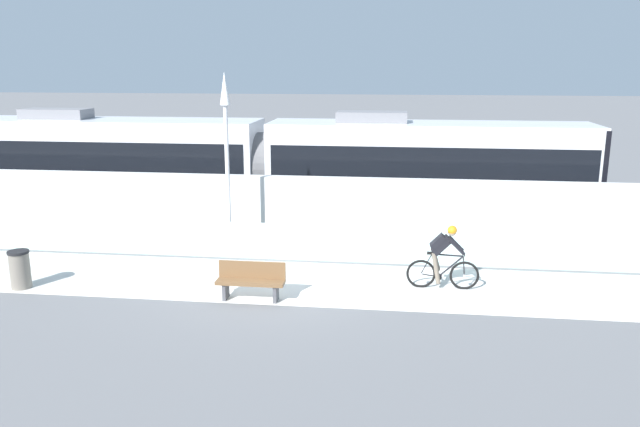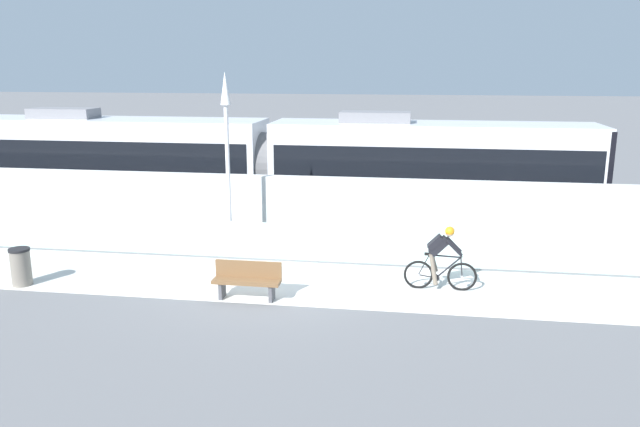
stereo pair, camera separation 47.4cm
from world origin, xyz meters
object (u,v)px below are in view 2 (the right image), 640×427
at_px(lamp_post_antenna, 227,141).
at_px(bench, 247,279).
at_px(trash_bin, 21,267).
at_px(tram, 268,165).
at_px(cyclist_on_bike, 441,259).

bearing_deg(lamp_post_antenna, bench, -67.33).
height_order(lamp_post_antenna, trash_bin, lamp_post_antenna).
distance_m(tram, bench, 8.37).
bearing_deg(trash_bin, lamp_post_antenna, 37.82).
xyz_separation_m(cyclist_on_bike, trash_bin, (-10.31, -1.25, -0.32)).
xyz_separation_m(tram, trash_bin, (-4.44, -8.10, -1.41)).
bearing_deg(tram, trash_bin, -118.73).
bearing_deg(cyclist_on_bike, tram, 130.59).
bearing_deg(lamp_post_antenna, cyclist_on_bike, -19.94).
bearing_deg(bench, lamp_post_antenna, 112.67).
distance_m(lamp_post_antenna, trash_bin, 6.22).
distance_m(cyclist_on_bike, lamp_post_antenna, 6.79).
xyz_separation_m(tram, lamp_post_antenna, (-0.06, -4.70, 1.40)).
xyz_separation_m(cyclist_on_bike, lamp_post_antenna, (-5.93, 2.15, 2.49)).
relative_size(cyclist_on_bike, trash_bin, 1.84).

